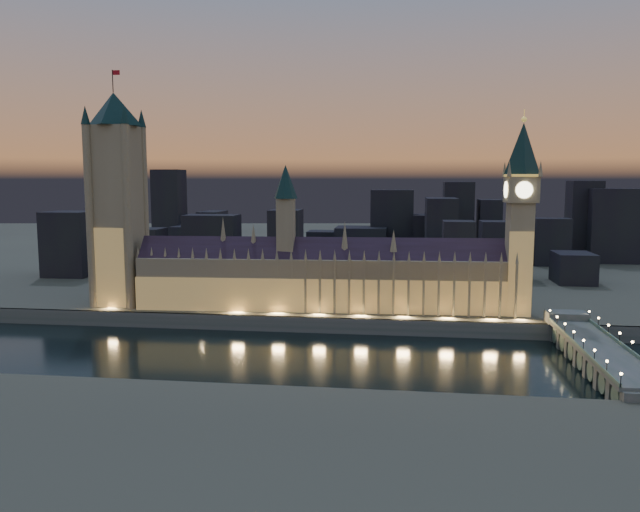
# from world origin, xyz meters

# --- Properties ---
(ground_plane) EXTENTS (2000.00, 2000.00, 0.00)m
(ground_plane) POSITION_xyz_m (0.00, 0.00, 0.00)
(ground_plane) COLOR black
(ground_plane) RESTS_ON ground
(north_bank) EXTENTS (2000.00, 960.00, 8.00)m
(north_bank) POSITION_xyz_m (0.00, 520.00, 4.00)
(north_bank) COLOR #3C3B30
(north_bank) RESTS_ON ground
(embankment_wall) EXTENTS (2000.00, 2.50, 8.00)m
(embankment_wall) POSITION_xyz_m (0.00, 41.00, 4.00)
(embankment_wall) COLOR #415246
(embankment_wall) RESTS_ON ground
(palace_of_westminster) EXTENTS (202.00, 29.90, 78.00)m
(palace_of_westminster) POSITION_xyz_m (4.54, 61.74, 26.37)
(palace_of_westminster) COLOR #8D7B5A
(palace_of_westminster) RESTS_ON north_bank
(victoria_tower) EXTENTS (31.68, 31.68, 129.44)m
(victoria_tower) POSITION_xyz_m (-110.00, 61.93, 72.39)
(victoria_tower) COLOR #8D7B5A
(victoria_tower) RESTS_ON north_bank
(elizabeth_tower) EXTENTS (18.00, 18.00, 105.31)m
(elizabeth_tower) POSITION_xyz_m (108.00, 61.92, 66.64)
(elizabeth_tower) COLOR #8D7B5A
(elizabeth_tower) RESTS_ON north_bank
(westminster_bridge) EXTENTS (19.26, 113.00, 15.90)m
(westminster_bridge) POSITION_xyz_m (128.83, -3.44, 5.98)
(westminster_bridge) COLOR #415246
(westminster_bridge) RESTS_ON ground
(city_backdrop) EXTENTS (475.65, 215.63, 79.28)m
(city_backdrop) POSITION_xyz_m (33.85, 247.30, 31.50)
(city_backdrop) COLOR black
(city_backdrop) RESTS_ON north_bank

